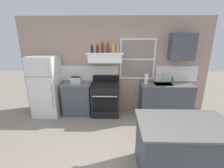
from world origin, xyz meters
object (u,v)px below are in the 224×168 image
Objects in this scene: toaster at (76,80)px; bottle_balsamic_dark at (92,49)px; bottle_brown_stout at (97,49)px; kitchen_island at (182,148)px; stove_range at (106,99)px; bottle_amber_wine at (108,48)px; dish_soap_bottle at (172,80)px; bottle_red_label_wine at (102,48)px; bottle_rose_pink at (118,48)px; bottle_champagne_gold_foil at (113,48)px; refrigerator at (46,86)px; paper_towel_roll at (146,79)px.

bottle_balsamic_dark is at bearing 12.09° from toaster.
kitchen_island is at bearing -53.61° from bottle_brown_stout.
bottle_balsamic_dark is 0.98× the size of bottle_brown_stout.
stove_range is 1.41m from bottle_amber_wine.
kitchen_island is at bearing -56.76° from stove_range.
bottle_amber_wine is 1.53× the size of dish_soap_bottle.
dish_soap_bottle is (1.95, 0.09, -0.87)m from bottle_red_label_wine.
bottle_rose_pink reaches higher than kitchen_island.
toaster reaches higher than dish_soap_bottle.
bottle_champagne_gold_foil is at bearing 3.72° from bottle_red_label_wine.
refrigerator is 7.14× the size of bottle_brown_stout.
toaster is 2.98m from kitchen_island.
stove_range is 0.78× the size of kitchen_island.
toaster is (0.84, 0.01, 0.17)m from refrigerator.
bottle_balsamic_dark is 1.27× the size of dish_soap_bottle.
bottle_champagne_gold_foil is 1.78× the size of dish_soap_bottle.
bottle_rose_pink reaches higher than bottle_balsamic_dark.
bottle_balsamic_dark is 0.69m from bottle_rose_pink.
stove_range is 4.65× the size of bottle_brown_stout.
refrigerator is 6.20× the size of paper_towel_roll.
stove_range is 1.41m from bottle_red_label_wine.
bottle_balsamic_dark is (1.30, 0.11, 1.00)m from refrigerator.
toaster is at bearing -172.24° from bottle_rose_pink.
bottle_brown_stout is at bearing -179.52° from bottle_red_label_wine.
refrigerator is at bearing -175.26° from bottle_rose_pink.
bottle_balsamic_dark is at bearing 166.86° from bottle_brown_stout.
toaster is at bearing -178.45° from paper_towel_roll.
stove_range is at bearing -175.82° from dish_soap_bottle.
bottle_brown_stout is at bearing 179.48° from paper_towel_roll.
refrigerator is at bearing -175.29° from bottle_balsamic_dark.
bottle_balsamic_dark is (0.46, 0.10, 0.83)m from toaster.
bottle_rose_pink is 1.08× the size of paper_towel_roll.
bottle_rose_pink is at bearing 179.84° from dish_soap_bottle.
bottle_amber_wine is 2.87m from kitchen_island.
dish_soap_bottle is at bearing 4.18° from stove_range.
bottle_red_label_wine is 1.71× the size of dish_soap_bottle.
kitchen_island is at bearing -56.04° from bottle_red_label_wine.
bottle_amber_wine is at bearing 177.74° from bottle_rose_pink.
dish_soap_bottle is at bearing 7.60° from paper_towel_roll.
stove_range is 3.75× the size of bottle_rose_pink.
bottle_brown_stout is 0.81× the size of bottle_rose_pink.
stove_range is 4.04× the size of paper_towel_roll.
stove_range is at bearing -35.53° from bottle_red_label_wine.
paper_towel_roll reaches higher than toaster.
bottle_amber_wine is (0.07, 0.15, 1.40)m from stove_range.
bottle_champagne_gold_foil is at bearing -149.76° from bottle_rose_pink.
stove_range is 3.55× the size of bottle_red_label_wine.
refrigerator is at bearing -177.34° from bottle_red_label_wine.
bottle_brown_stout is at bearing 2.86° from refrigerator.
toaster is at bearing -174.96° from bottle_red_label_wine.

